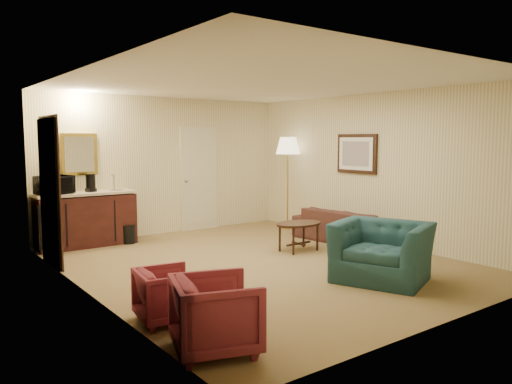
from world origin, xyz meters
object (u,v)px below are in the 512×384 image
Objects in this scene: wetbar_cabinet at (86,219)px; rose_chair_far at (216,311)px; sofa at (347,220)px; coffee_maker at (91,183)px; coffee_table at (299,237)px; waste_bin at (128,234)px; microwave at (54,183)px; rose_chair_near at (168,292)px; floor_lamp at (288,183)px; teal_armchair at (382,242)px.

rose_chair_far is at bearing -95.79° from wetbar_cabinet.
coffee_maker is at bearing 50.42° from sofa.
coffee_table is 2.99m from waste_bin.
coffee_table is 3.63m from coffee_maker.
microwave is 1.78× the size of coffee_maker.
wetbar_cabinet is 0.74m from waste_bin.
coffee_maker is at bearing 9.66° from wetbar_cabinet.
rose_chair_near is 0.90m from rose_chair_far.
rose_chair_near is 1.95× the size of coffee_maker.
sofa reaches higher than coffee_table.
rose_chair_near is 5.50m from floor_lamp.
coffee_table is (3.13, 2.49, -0.12)m from rose_chair_far.
rose_chair_far is at bearing -141.57° from coffee_table.
teal_armchair is 4.50m from waste_bin.
floor_lamp is (1.48, 3.62, 0.43)m from teal_armchair.
wetbar_cabinet is 4.50m from sofa.
wetbar_cabinet reaches higher than coffee_table.
coffee_maker is at bearing 168.72° from floor_lamp.
waste_bin is at bearing 48.76° from sofa.
rose_chair_near is 4.17m from coffee_maker.
wetbar_cabinet is 0.84× the size of sofa.
coffee_table is at bearing -32.75° from rose_chair_far.
teal_armchair is 2.90m from rose_chair_near.
sofa is at bearing -32.44° from wetbar_cabinet.
rose_chair_near is 1.09× the size of microwave.
rose_chair_far is 5.04m from coffee_maker.
coffee_maker reaches higher than rose_chair_far.
wetbar_cabinet is 1.43× the size of teal_armchair.
coffee_table is 2.22m from floor_lamp.
rose_chair_far is at bearing 114.13° from sofa.
wetbar_cabinet is 2.02× the size of coffee_table.
sofa is 4.97m from microwave.
waste_bin is (-3.15, 2.21, -0.22)m from sofa.
coffee_maker is (0.60, 4.95, 0.72)m from rose_chair_far.
rose_chair_far is at bearing -171.49° from rose_chair_near.
teal_armchair is 4.95m from coffee_maker.
coffee_maker is (-0.55, 0.23, 0.91)m from waste_bin.
floor_lamp is at bearing -9.24° from waste_bin.
teal_armchair is at bearing -61.40° from wetbar_cabinet.
microwave reaches higher than coffee_table.
coffee_maker reaches higher than coffee_table.
sofa reaches higher than waste_bin.
waste_bin is (-1.98, 2.24, -0.07)m from coffee_table.
waste_bin is at bearing -42.19° from coffee_maker.
microwave is at bearing 164.19° from coffee_maker.
rose_chair_near is 0.32× the size of floor_lamp.
coffee_table is 2.49× the size of waste_bin.
waste_bin is (-3.20, 0.52, -0.77)m from floor_lamp.
rose_chair_far is 2.35× the size of coffee_maker.
wetbar_cabinet reaches higher than waste_bin.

